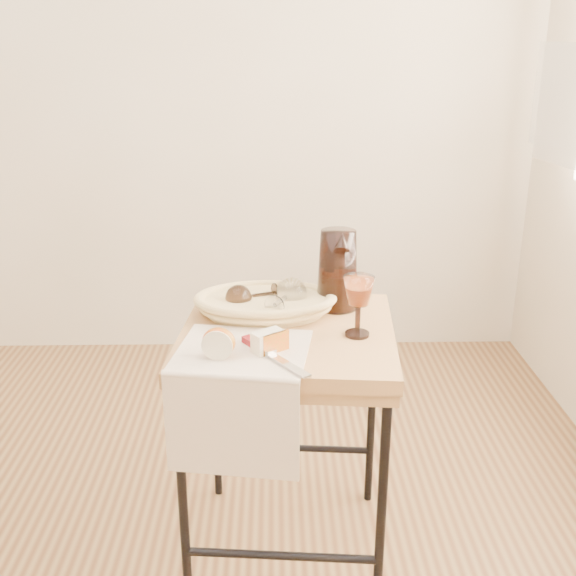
{
  "coord_description": "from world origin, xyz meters",
  "views": [
    {
      "loc": [
        0.64,
        -1.28,
        1.41
      ],
      "look_at": [
        0.68,
        0.34,
        0.82
      ],
      "focal_mm": 43.22,
      "sensor_mm": 36.0,
      "label": 1
    }
  ],
  "objects_px": {
    "table_knife": "(272,354)",
    "bread_basket": "(266,305)",
    "goblet_lying_b": "(284,298)",
    "wine_goblet": "(358,306)",
    "tea_towel": "(242,351)",
    "goblet_lying_a": "(254,296)",
    "apple_half": "(219,342)",
    "side_table": "(288,445)",
    "pitcher": "(338,270)"
  },
  "relations": [
    {
      "from": "bread_basket",
      "to": "wine_goblet",
      "type": "relative_size",
      "value": 2.14
    },
    {
      "from": "goblet_lying_a",
      "to": "table_knife",
      "type": "xyz_separation_m",
      "value": [
        0.05,
        -0.3,
        -0.03
      ]
    },
    {
      "from": "side_table",
      "to": "pitcher",
      "type": "distance_m",
      "value": 0.5
    },
    {
      "from": "side_table",
      "to": "table_knife",
      "type": "height_order",
      "value": "table_knife"
    },
    {
      "from": "goblet_lying_b",
      "to": "pitcher",
      "type": "bearing_deg",
      "value": -38.43
    },
    {
      "from": "bread_basket",
      "to": "wine_goblet",
      "type": "bearing_deg",
      "value": -34.06
    },
    {
      "from": "goblet_lying_a",
      "to": "bread_basket",
      "type": "bearing_deg",
      "value": 133.49
    },
    {
      "from": "tea_towel",
      "to": "goblet_lying_a",
      "type": "relative_size",
      "value": 2.62
    },
    {
      "from": "apple_half",
      "to": "goblet_lying_b",
      "type": "bearing_deg",
      "value": 65.28
    },
    {
      "from": "side_table",
      "to": "pitcher",
      "type": "relative_size",
      "value": 2.66
    },
    {
      "from": "tea_towel",
      "to": "wine_goblet",
      "type": "height_order",
      "value": "wine_goblet"
    },
    {
      "from": "side_table",
      "to": "bread_basket",
      "type": "relative_size",
      "value": 2.03
    },
    {
      "from": "bread_basket",
      "to": "apple_half",
      "type": "bearing_deg",
      "value": -113.25
    },
    {
      "from": "side_table",
      "to": "bread_basket",
      "type": "height_order",
      "value": "bread_basket"
    },
    {
      "from": "goblet_lying_b",
      "to": "bread_basket",
      "type": "bearing_deg",
      "value": 94.64
    },
    {
      "from": "tea_towel",
      "to": "table_knife",
      "type": "relative_size",
      "value": 1.28
    },
    {
      "from": "goblet_lying_a",
      "to": "apple_half",
      "type": "height_order",
      "value": "goblet_lying_a"
    },
    {
      "from": "goblet_lying_a",
      "to": "table_knife",
      "type": "bearing_deg",
      "value": 79.3
    },
    {
      "from": "goblet_lying_a",
      "to": "apple_half",
      "type": "distance_m",
      "value": 0.3
    },
    {
      "from": "tea_towel",
      "to": "apple_half",
      "type": "distance_m",
      "value": 0.07
    },
    {
      "from": "goblet_lying_b",
      "to": "apple_half",
      "type": "bearing_deg",
      "value": 174.63
    },
    {
      "from": "goblet_lying_a",
      "to": "goblet_lying_b",
      "type": "relative_size",
      "value": 0.85
    },
    {
      "from": "goblet_lying_a",
      "to": "wine_goblet",
      "type": "bearing_deg",
      "value": 128.61
    },
    {
      "from": "table_knife",
      "to": "bread_basket",
      "type": "bearing_deg",
      "value": 148.27
    },
    {
      "from": "bread_basket",
      "to": "goblet_lying_b",
      "type": "xyz_separation_m",
      "value": [
        0.05,
        -0.02,
        0.03
      ]
    },
    {
      "from": "goblet_lying_b",
      "to": "tea_towel",
      "type": "bearing_deg",
      "value": -178.89
    },
    {
      "from": "pitcher",
      "to": "wine_goblet",
      "type": "relative_size",
      "value": 1.63
    },
    {
      "from": "tea_towel",
      "to": "wine_goblet",
      "type": "distance_m",
      "value": 0.31
    },
    {
      "from": "table_knife",
      "to": "apple_half",
      "type": "bearing_deg",
      "value": -129.2
    },
    {
      "from": "goblet_lying_a",
      "to": "pitcher",
      "type": "relative_size",
      "value": 0.45
    },
    {
      "from": "pitcher",
      "to": "apple_half",
      "type": "height_order",
      "value": "pitcher"
    },
    {
      "from": "side_table",
      "to": "goblet_lying_a",
      "type": "bearing_deg",
      "value": 127.37
    },
    {
      "from": "goblet_lying_a",
      "to": "goblet_lying_b",
      "type": "height_order",
      "value": "goblet_lying_b"
    },
    {
      "from": "side_table",
      "to": "pitcher",
      "type": "bearing_deg",
      "value": 47.03
    },
    {
      "from": "goblet_lying_a",
      "to": "apple_half",
      "type": "relative_size",
      "value": 1.5
    },
    {
      "from": "pitcher",
      "to": "table_knife",
      "type": "xyz_separation_m",
      "value": [
        -0.18,
        -0.33,
        -0.1
      ]
    },
    {
      "from": "bread_basket",
      "to": "goblet_lying_b",
      "type": "bearing_deg",
      "value": -23.81
    },
    {
      "from": "table_knife",
      "to": "side_table",
      "type": "bearing_deg",
      "value": 131.98
    },
    {
      "from": "bread_basket",
      "to": "apple_half",
      "type": "distance_m",
      "value": 0.29
    },
    {
      "from": "side_table",
      "to": "apple_half",
      "type": "xyz_separation_m",
      "value": [
        -0.16,
        -0.17,
        0.39
      ]
    },
    {
      "from": "tea_towel",
      "to": "goblet_lying_b",
      "type": "distance_m",
      "value": 0.25
    },
    {
      "from": "bread_basket",
      "to": "tea_towel",
      "type": "bearing_deg",
      "value": -104.55
    },
    {
      "from": "tea_towel",
      "to": "bread_basket",
      "type": "relative_size",
      "value": 0.91
    },
    {
      "from": "apple_half",
      "to": "table_knife",
      "type": "bearing_deg",
      "value": 3.26
    },
    {
      "from": "wine_goblet",
      "to": "pitcher",
      "type": "bearing_deg",
      "value": 100.23
    },
    {
      "from": "apple_half",
      "to": "goblet_lying_a",
      "type": "bearing_deg",
      "value": 82.37
    },
    {
      "from": "wine_goblet",
      "to": "tea_towel",
      "type": "bearing_deg",
      "value": -161.83
    },
    {
      "from": "pitcher",
      "to": "wine_goblet",
      "type": "xyz_separation_m",
      "value": [
        0.04,
        -0.19,
        -0.03
      ]
    },
    {
      "from": "wine_goblet",
      "to": "table_knife",
      "type": "height_order",
      "value": "wine_goblet"
    },
    {
      "from": "wine_goblet",
      "to": "apple_half",
      "type": "bearing_deg",
      "value": -159.45
    }
  ]
}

